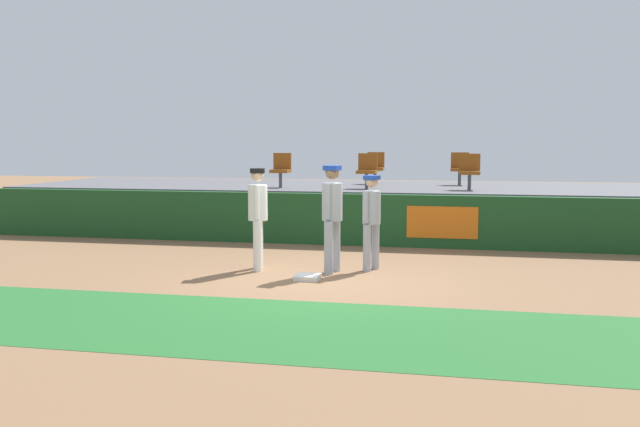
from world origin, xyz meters
The scene contains 13 objects.
ground_plane centered at (0.00, 0.00, 0.00)m, with size 60.00×60.00×0.00m, color #846042.
grass_foreground_strip centered at (0.00, -2.94, 0.00)m, with size 18.00×2.80×0.01m, color #26662B.
first_base centered at (-0.29, 0.00, 0.04)m, with size 0.40×0.40×0.08m, color white.
player_fielder_home centered at (-1.35, 0.70, 1.05)m, with size 0.41×0.58×1.81m.
player_runner_visitor centered at (0.63, 1.05, 0.98)m, with size 0.42×0.45×1.69m.
player_coach_visitor centered at (0.00, 0.67, 1.08)m, with size 0.42×0.52×1.87m.
field_wall centered at (0.01, 3.92, 0.57)m, with size 18.00×0.26×1.14m.
bleacher_platform centered at (0.00, 6.49, 0.58)m, with size 18.00×4.80×1.16m, color #59595E.
seat_front_center centered at (-0.05, 5.36, 1.63)m, with size 0.46×0.44×0.84m.
seat_front_left centered at (-2.18, 5.36, 1.63)m, with size 0.45×0.44×0.84m.
seat_back_right centered at (2.11, 7.16, 1.63)m, with size 0.46×0.44×0.84m.
seat_back_center centered at (-0.08, 7.16, 1.63)m, with size 0.45×0.44×0.84m.
seat_front_right centered at (2.35, 5.36, 1.63)m, with size 0.48×0.44×0.84m.
Camera 1 is at (2.22, -10.93, 2.28)m, focal length 38.56 mm.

